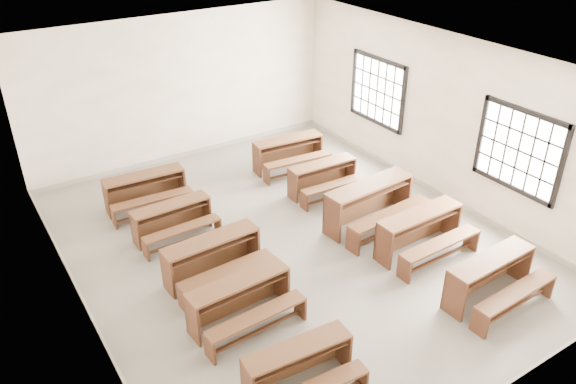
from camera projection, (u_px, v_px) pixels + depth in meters
room at (293, 127)px, 8.87m from camera, size 8.50×8.50×3.20m
desk_set_0 at (299, 365)px, 6.88m from camera, size 1.44×0.82×0.63m
desk_set_1 at (241, 298)px, 7.92m from camera, size 1.56×0.86×0.68m
desk_set_2 at (213, 256)px, 8.80m from camera, size 1.60×0.88×0.71m
desk_set_3 at (173, 218)px, 9.87m from camera, size 1.41×0.76×0.63m
desk_set_4 at (146, 189)px, 10.73m from camera, size 1.57×0.88×0.69m
desk_set_5 at (492, 276)px, 8.35m from camera, size 1.60×0.87×0.71m
desk_set_6 at (421, 230)px, 9.43m from camera, size 1.64×0.87×0.73m
desk_set_7 at (371, 201)px, 10.16m from camera, size 1.86×1.06×0.81m
desk_set_8 at (323, 176)px, 11.26m from camera, size 1.45×0.79×0.64m
desk_set_9 at (289, 151)px, 12.19m from camera, size 1.60×0.93×0.69m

